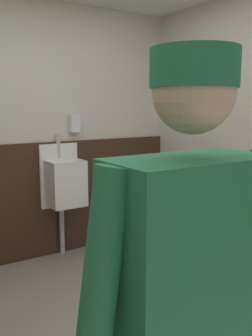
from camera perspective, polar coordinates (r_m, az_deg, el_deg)
The scene contains 5 objects.
wall_back at distance 3.66m, azimuth -16.57°, elevation 5.23°, with size 3.94×0.12×2.52m, color beige.
wainscot_band_back at distance 3.70m, azimuth -15.75°, elevation -5.31°, with size 3.34×0.03×1.17m, color #382319.
urinal_solo at distance 3.65m, azimuth -9.73°, elevation -2.20°, with size 0.40×0.34×1.24m.
person at distance 1.10m, azimuth 9.94°, elevation -19.47°, with size 0.69×0.60×1.66m.
soap_dispenser at distance 3.76m, azimuth -8.10°, elevation 6.97°, with size 0.10×0.07×0.18m, color silver.
Camera 1 is at (-1.02, -1.68, 1.51)m, focal length 38.80 mm.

